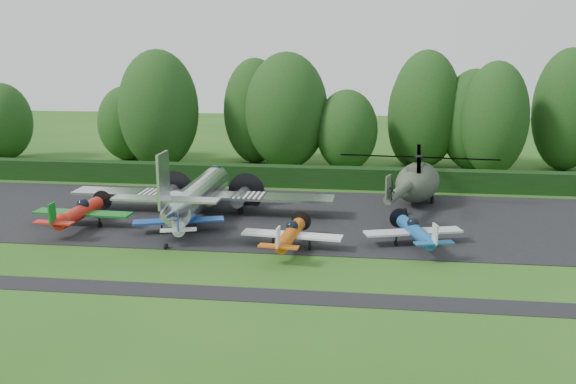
# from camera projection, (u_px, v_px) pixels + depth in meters

# --- Properties ---
(ground) EXTENTS (160.00, 160.00, 0.00)m
(ground) POSITION_uv_depth(u_px,v_px,m) (190.00, 256.00, 42.41)
(ground) COLOR #255417
(ground) RESTS_ON ground
(apron) EXTENTS (70.00, 18.00, 0.01)m
(apron) POSITION_uv_depth(u_px,v_px,m) (224.00, 215.00, 52.05)
(apron) COLOR black
(apron) RESTS_ON ground
(taxiway_verge) EXTENTS (70.00, 2.00, 0.00)m
(taxiway_verge) POSITION_uv_depth(u_px,v_px,m) (161.00, 291.00, 36.63)
(taxiway_verge) COLOR black
(taxiway_verge) RESTS_ON ground
(hedgerow) EXTENTS (90.00, 1.60, 2.00)m
(hedgerow) POSITION_uv_depth(u_px,v_px,m) (249.00, 185.00, 62.66)
(hedgerow) COLOR black
(hedgerow) RESTS_ON ground
(transport_plane) EXTENTS (21.59, 16.56, 6.92)m
(transport_plane) POSITION_uv_depth(u_px,v_px,m) (197.00, 194.00, 50.94)
(transport_plane) COLOR silver
(transport_plane) RESTS_ON ground
(light_plane_red) EXTENTS (7.65, 8.04, 2.94)m
(light_plane_red) POSITION_uv_depth(u_px,v_px,m) (79.00, 212.00, 48.36)
(light_plane_red) COLOR red
(light_plane_red) RESTS_ON ground
(light_plane_white) EXTENTS (6.64, 6.98, 2.55)m
(light_plane_white) POSITION_uv_depth(u_px,v_px,m) (179.00, 220.00, 46.87)
(light_plane_white) COLOR white
(light_plane_white) RESTS_ON ground
(light_plane_orange) EXTENTS (6.89, 7.25, 2.65)m
(light_plane_orange) POSITION_uv_depth(u_px,v_px,m) (290.00, 235.00, 43.33)
(light_plane_orange) COLOR #C5530B
(light_plane_orange) RESTS_ON ground
(light_plane_blue) EXTENTS (6.89, 7.24, 2.65)m
(light_plane_blue) POSITION_uv_depth(u_px,v_px,m) (416.00, 231.00, 44.06)
(light_plane_blue) COLOR #174E8B
(light_plane_blue) RESTS_ON ground
(helicopter) EXTENTS (13.34, 15.61, 4.30)m
(helicopter) POSITION_uv_depth(u_px,v_px,m) (418.00, 179.00, 54.72)
(helicopter) COLOR #3A4233
(helicopter) RESTS_ON ground
(tree_0) EXTENTS (6.83, 6.83, 8.68)m
(tree_0) POSITION_uv_depth(u_px,v_px,m) (127.00, 123.00, 74.66)
(tree_0) COLOR black
(tree_0) RESTS_ON ground
(tree_2) EXTENTS (7.12, 7.12, 11.89)m
(tree_2) POSITION_uv_depth(u_px,v_px,m) (255.00, 111.00, 72.55)
(tree_2) COLOR black
(tree_2) RESTS_ON ground
(tree_4) EXTENTS (7.22, 7.22, 13.09)m
(tree_4) POSITION_uv_depth(u_px,v_px,m) (567.00, 110.00, 68.29)
(tree_4) COLOR black
(tree_4) RESTS_ON ground
(tree_5) EXTENTS (8.63, 8.63, 12.90)m
(tree_5) POSITION_uv_depth(u_px,v_px,m) (159.00, 110.00, 69.28)
(tree_5) COLOR black
(tree_5) RESTS_ON ground
(tree_6) EXTENTS (6.62, 6.62, 8.74)m
(tree_6) POSITION_uv_depth(u_px,v_px,m) (347.00, 131.00, 68.51)
(tree_6) COLOR black
(tree_6) RESTS_ON ground
(tree_7) EXTENTS (6.80, 6.80, 11.84)m
(tree_7) POSITION_uv_depth(u_px,v_px,m) (495.00, 119.00, 65.64)
(tree_7) COLOR black
(tree_7) RESTS_ON ground
(tree_8) EXTENTS (7.59, 7.59, 12.84)m
(tree_8) POSITION_uv_depth(u_px,v_px,m) (426.00, 110.00, 69.83)
(tree_8) COLOR black
(tree_8) RESTS_ON ground
(tree_9) EXTENTS (8.96, 8.96, 12.63)m
(tree_9) POSITION_uv_depth(u_px,v_px,m) (287.00, 111.00, 69.29)
(tree_9) COLOR black
(tree_9) RESTS_ON ground
(tree_10) EXTENTS (6.86, 6.86, 9.01)m
(tree_10) POSITION_uv_depth(u_px,v_px,m) (2.00, 122.00, 74.63)
(tree_10) COLOR black
(tree_10) RESTS_ON ground
(tree_11) EXTENTS (5.03, 5.03, 10.99)m
(tree_11) POSITION_uv_depth(u_px,v_px,m) (410.00, 117.00, 71.18)
(tree_11) COLOR black
(tree_11) RESTS_ON ground
(tree_12) EXTENTS (6.96, 6.96, 10.88)m
(tree_12) POSITION_uv_depth(u_px,v_px,m) (473.00, 120.00, 69.03)
(tree_12) COLOR black
(tree_12) RESTS_ON ground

